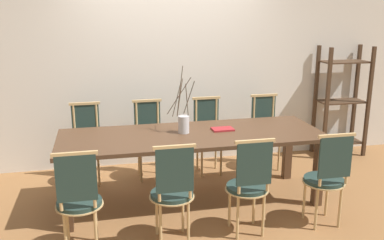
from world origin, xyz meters
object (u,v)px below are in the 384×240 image
vase_centerpiece (184,123)px  shelving_rack (341,102)px  dining_table (192,142)px  chair_near_center (249,183)px  chair_far_center (208,133)px  book_stack (223,129)px

vase_centerpiece → shelving_rack: shelving_rack is taller
dining_table → chair_near_center: 0.89m
vase_centerpiece → dining_table: bearing=-36.8°
dining_table → chair_near_center: bearing=-66.2°
chair_far_center → shelving_rack: size_ratio=0.62×
chair_far_center → shelving_rack: 2.03m
vase_centerpiece → chair_far_center: bearing=58.0°
chair_near_center → shelving_rack: shelving_rack is taller
chair_far_center → chair_near_center: bearing=88.8°
chair_far_center → book_stack: chair_far_center is taller
chair_near_center → shelving_rack: 2.77m
chair_near_center → shelving_rack: size_ratio=0.62×
dining_table → vase_centerpiece: bearing=143.2°
chair_far_center → book_stack: bearing=87.6°
dining_table → shelving_rack: bearing=24.1°
vase_centerpiece → book_stack: bearing=1.3°
dining_table → book_stack: book_stack is taller
dining_table → chair_near_center: size_ratio=2.89×
chair_near_center → book_stack: bearing=89.9°
book_stack → vase_centerpiece: bearing=-178.7°
chair_near_center → shelving_rack: (2.03, 1.87, 0.25)m
chair_near_center → book_stack: 0.91m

